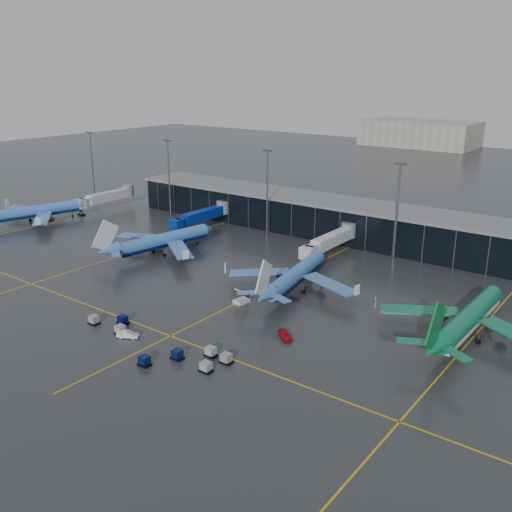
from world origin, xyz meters
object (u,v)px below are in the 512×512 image
Objects in this scene: airliner_klm_west at (37,204)px; airliner_klm_near at (296,265)px; baggage_carts at (160,344)px; airliner_arkefly at (164,232)px; mobile_airstair at (241,299)px; airliner_aer_lingus at (470,306)px; service_van_red at (285,335)px; service_van_white at (128,334)px.

airliner_klm_west is 99.12m from airliner_klm_near.
airliner_klm_near is 38.88m from baggage_carts.
airliner_arkefly reaches higher than mobile_airstair.
airliner_klm_near is 10.62× the size of mobile_airstair.
airliner_klm_west is at bearing 158.24° from baggage_carts.
baggage_carts is at bearing -105.63° from airliner_klm_near.
airliner_klm_west is at bearing 169.77° from airliner_klm_near.
airliner_aer_lingus is 8.93× the size of service_van_red.
airliner_klm_near is 40.94m from service_van_white.
airliner_arkefly is at bearing 166.63° from mobile_airstair.
airliner_aer_lingus is at bearing 14.97° from airliner_klm_west.
airliner_aer_lingus is 56.45m from baggage_carts.
airliner_klm_west is 96.08m from service_van_white.
airliner_arkefly is 0.97× the size of airliner_aer_lingus.
mobile_airstair is 18.85m from service_van_red.
airliner_klm_near is (99.12, 0.25, -0.24)m from airliner_klm_west.
airliner_arkefly is (56.28, 1.33, -0.07)m from airliner_klm_west.
service_van_red is at bearing 4.17° from airliner_klm_west.
service_van_white is at bearing -43.10° from airliner_arkefly.
airliner_aer_lingus is at bearing -14.44° from service_van_red.
airliner_klm_near is at bearing 15.37° from airliner_klm_west.
airliner_klm_near is at bearing -45.94° from service_van_white.
mobile_airstair is at bearing -162.86° from airliner_aer_lingus.
baggage_carts is at bearing -115.29° from service_van_white.
baggage_carts is at bearing 173.76° from service_van_red.
service_van_red is 1.08× the size of service_van_white.
service_van_white is (-23.28, -17.07, -0.08)m from service_van_red.
airliner_aer_lingus is at bearing -82.16° from service_van_white.
airliner_klm_west is 0.99× the size of airliner_aer_lingus.
airliner_arkefly is at bearing 8.44° from service_van_white.
mobile_airstair is at bearing 7.23° from airliner_klm_west.
airliner_arkefly is at bearing 168.18° from airliner_klm_near.
airliner_klm_near is at bearing 179.57° from airliner_aer_lingus.
mobile_airstair is (37.92, -14.56, -5.05)m from airliner_arkefly.
service_van_red reaches higher than service_van_white.
airliner_klm_west is 113.25m from service_van_red.
service_van_red is (111.04, -21.69, -5.15)m from airliner_klm_west.
airliner_klm_near reaches higher than service_van_red.
airliner_aer_lingus is (38.30, -0.86, 0.32)m from airliner_klm_near.
airliner_aer_lingus is 45.32m from mobile_airstair.
airliner_aer_lingus reaches higher than airliner_klm_near.
mobile_airstair is 26.33m from service_van_white.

